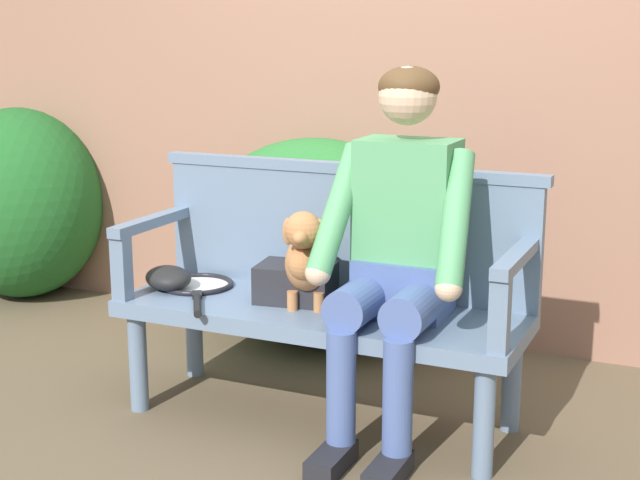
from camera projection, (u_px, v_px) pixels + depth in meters
ground_plane at (320, 419)px, 3.45m from camera, size 40.00×40.00×0.00m
brick_garden_fence at (426, 124)px, 4.31m from camera, size 8.00×0.30×2.00m
hedge_bush_mid_right at (318, 240)px, 4.30m from camera, size 0.72×0.52×0.94m
hedge_bush_far_left at (21, 203)px, 4.96m from camera, size 0.88×0.87×1.03m
hedge_bush_mid_left at (317, 242)px, 4.20m from camera, size 1.18×0.74×0.96m
garden_bench at (320, 322)px, 3.37m from camera, size 1.50×0.52×0.44m
bench_backrest at (345, 227)px, 3.50m from camera, size 1.54×0.06×0.50m
bench_armrest_left_end at (141, 240)px, 3.51m from camera, size 0.06×0.52×0.28m
bench_armrest_right_end at (510, 280)px, 2.95m from camera, size 0.06×0.52×0.28m
person_seated at (399, 243)px, 3.16m from camera, size 0.56×0.66×1.31m
dog_on_bench at (308, 258)px, 3.31m from camera, size 0.24×0.37×0.37m
tennis_racket at (197, 286)px, 3.59m from camera, size 0.43×0.56×0.03m
baseball_glove at (168, 278)px, 3.57m from camera, size 0.28×0.27×0.09m
sports_bag at (296, 283)px, 3.41m from camera, size 0.31×0.24×0.14m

